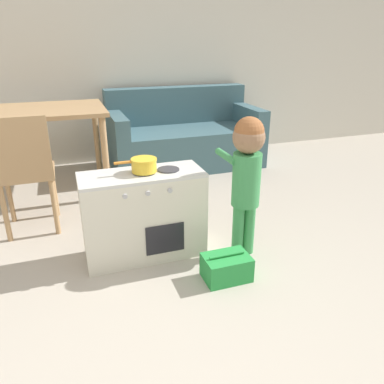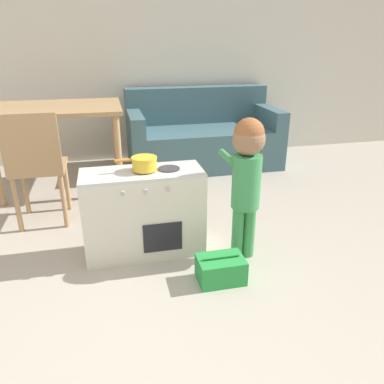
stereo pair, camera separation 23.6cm
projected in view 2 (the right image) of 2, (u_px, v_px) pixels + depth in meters
wall_back at (98, 41)px, 3.96m from camera, size 10.00×0.06×2.60m
play_kitchen at (144, 213)px, 2.41m from camera, size 0.76×0.32×0.57m
toy_pot at (144, 163)px, 2.28m from camera, size 0.26×0.16×0.08m
child_figure at (247, 168)px, 2.23m from camera, size 0.20×0.36×0.91m
toy_basket at (221, 269)px, 2.18m from camera, size 0.27×0.19×0.17m
dining_table at (58, 118)px, 3.36m from camera, size 1.12×0.81×0.77m
dining_chair_near at (37, 165)px, 2.71m from camera, size 0.38×0.38×0.87m
couch at (202, 137)px, 4.16m from camera, size 1.61×0.82×0.82m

